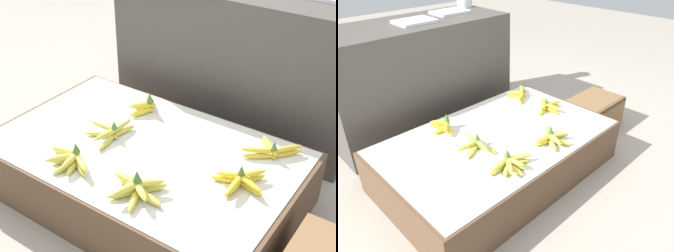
# 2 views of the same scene
# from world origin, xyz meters

# --- Properties ---
(ground_plane) EXTENTS (10.00, 10.00, 0.00)m
(ground_plane) POSITION_xyz_m (0.00, 0.00, 0.00)
(ground_plane) COLOR #A89E8E
(display_platform) EXTENTS (1.30, 0.81, 0.26)m
(display_platform) POSITION_xyz_m (0.00, 0.00, 0.13)
(display_platform) COLOR brown
(display_platform) RESTS_ON ground_plane
(back_vendor_table) EXTENTS (1.28, 0.51, 0.75)m
(back_vendor_table) POSITION_xyz_m (0.02, 0.82, 0.38)
(back_vendor_table) COLOR #4C4742
(back_vendor_table) RESTS_ON ground_plane
(wooden_crate) EXTENTS (0.38, 0.28, 0.22)m
(wooden_crate) POSITION_xyz_m (0.89, -0.09, 0.11)
(wooden_crate) COLOR olive
(wooden_crate) RESTS_ON ground_plane
(banana_bunch_front_midleft) EXTENTS (0.24, 0.14, 0.10)m
(banana_bunch_front_midleft) POSITION_xyz_m (-0.16, -0.27, 0.29)
(banana_bunch_front_midleft) COLOR #DBCC4C
(banana_bunch_front_midleft) RESTS_ON display_platform
(banana_bunch_front_midright) EXTENTS (0.24, 0.21, 0.10)m
(banana_bunch_front_midright) POSITION_xyz_m (0.16, -0.25, 0.29)
(banana_bunch_front_midright) COLOR #DBCC4C
(banana_bunch_front_midright) RESTS_ON display_platform
(banana_bunch_middle_midleft) EXTENTS (0.17, 0.24, 0.08)m
(banana_bunch_middle_midleft) POSITION_xyz_m (-0.17, -0.01, 0.28)
(banana_bunch_middle_midleft) COLOR gold
(banana_bunch_middle_midleft) RESTS_ON display_platform
(banana_bunch_middle_right) EXTENTS (0.22, 0.21, 0.09)m
(banana_bunch_middle_right) POSITION_xyz_m (0.45, 0.01, 0.28)
(banana_bunch_middle_right) COLOR yellow
(banana_bunch_middle_right) RESTS_ON display_platform
(banana_bunch_back_midleft) EXTENTS (0.13, 0.20, 0.10)m
(banana_bunch_back_midleft) POSITION_xyz_m (-0.18, 0.25, 0.29)
(banana_bunch_back_midleft) COLOR yellow
(banana_bunch_back_midleft) RESTS_ON display_platform
(banana_bunch_back_right) EXTENTS (0.21, 0.19, 0.08)m
(banana_bunch_back_right) POSITION_xyz_m (0.46, 0.26, 0.28)
(banana_bunch_back_right) COLOR gold
(banana_bunch_back_right) RESTS_ON display_platform
(foam_tray_white) EXTENTS (0.24, 0.18, 0.02)m
(foam_tray_white) POSITION_xyz_m (0.35, 0.86, 0.76)
(foam_tray_white) COLOR white
(foam_tray_white) RESTS_ON back_vendor_table
(foam_tray_dark) EXTENTS (0.24, 0.19, 0.02)m
(foam_tray_dark) POSITION_xyz_m (0.02, 0.78, 0.76)
(foam_tray_dark) COLOR white
(foam_tray_dark) RESTS_ON back_vendor_table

